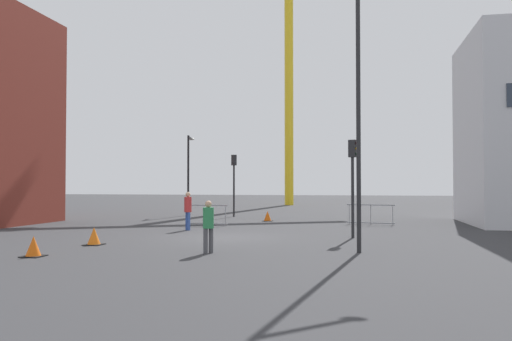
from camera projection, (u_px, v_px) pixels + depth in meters
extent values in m
plane|color=#333335|center=(223.00, 237.00, 21.09)|extent=(160.00, 160.00, 0.00)
cylinder|color=yellow|center=(289.00, 77.00, 53.73)|extent=(0.90, 0.90, 26.55)
cylinder|color=#232326|center=(358.00, 109.00, 16.45)|extent=(0.14, 0.14, 9.09)
cylinder|color=black|center=(188.00, 175.00, 35.78)|extent=(0.14, 0.14, 5.52)
cube|color=black|center=(190.00, 138.00, 36.63)|extent=(0.38, 1.55, 0.10)
ellipsoid|color=silver|center=(191.00, 139.00, 37.41)|extent=(0.44, 0.24, 0.16)
cylinder|color=#232326|center=(353.00, 197.00, 20.90)|extent=(0.12, 0.12, 3.24)
cube|color=#232326|center=(352.00, 149.00, 20.95)|extent=(0.34, 0.32, 0.70)
sphere|color=#390605|center=(357.00, 143.00, 20.87)|extent=(0.11, 0.11, 0.11)
sphere|color=#F2A514|center=(357.00, 148.00, 20.87)|extent=(0.11, 0.11, 0.11)
sphere|color=#07330F|center=(357.00, 154.00, 20.86)|extent=(0.11, 0.11, 0.11)
cylinder|color=#232326|center=(234.00, 191.00, 34.40)|extent=(0.12, 0.12, 3.39)
cube|color=#232326|center=(234.00, 160.00, 34.45)|extent=(0.37, 0.36, 0.70)
sphere|color=#390605|center=(232.00, 157.00, 34.59)|extent=(0.11, 0.11, 0.11)
sphere|color=#F2A514|center=(232.00, 160.00, 34.58)|extent=(0.11, 0.11, 0.11)
sphere|color=#07330F|center=(232.00, 164.00, 34.58)|extent=(0.11, 0.11, 0.11)
cylinder|color=#33519E|center=(189.00, 221.00, 24.24)|extent=(0.14, 0.14, 0.85)
cylinder|color=#33519E|center=(187.00, 221.00, 24.41)|extent=(0.14, 0.14, 0.85)
cylinder|color=red|center=(188.00, 205.00, 24.34)|extent=(0.34, 0.34, 0.71)
sphere|color=tan|center=(188.00, 195.00, 24.36)|extent=(0.23, 0.23, 0.23)
cylinder|color=#4C4C51|center=(206.00, 241.00, 16.16)|extent=(0.14, 0.14, 0.78)
cylinder|color=#4C4C51|center=(211.00, 241.00, 16.28)|extent=(0.14, 0.14, 0.78)
cylinder|color=#2D844C|center=(208.00, 218.00, 16.24)|extent=(0.34, 0.34, 0.65)
sphere|color=tan|center=(208.00, 204.00, 16.25)|extent=(0.21, 0.21, 0.21)
cube|color=gray|center=(371.00, 205.00, 27.56)|extent=(2.50, 0.42, 0.06)
cube|color=gray|center=(371.00, 223.00, 27.54)|extent=(2.50, 0.42, 0.06)
cylinder|color=gray|center=(349.00, 214.00, 27.92)|extent=(0.04, 0.04, 1.05)
cylinder|color=gray|center=(371.00, 215.00, 27.55)|extent=(0.04, 0.04, 1.05)
cylinder|color=gray|center=(393.00, 215.00, 27.17)|extent=(0.04, 0.04, 1.05)
cube|color=gray|center=(207.00, 205.00, 27.03)|extent=(2.23, 0.18, 0.06)
cube|color=gray|center=(207.00, 224.00, 27.00)|extent=(2.23, 0.18, 0.06)
cylinder|color=gray|center=(189.00, 215.00, 27.26)|extent=(0.04, 0.04, 1.05)
cylinder|color=gray|center=(207.00, 215.00, 27.01)|extent=(0.04, 0.04, 1.05)
cylinder|color=gray|center=(225.00, 216.00, 26.77)|extent=(0.04, 0.04, 1.05)
cube|color=black|center=(33.00, 256.00, 15.45)|extent=(0.60, 0.60, 0.03)
cone|color=#E55B0F|center=(33.00, 246.00, 15.46)|extent=(0.46, 0.46, 0.61)
cube|color=black|center=(94.00, 245.00, 18.43)|extent=(0.62, 0.62, 0.03)
cone|color=orange|center=(94.00, 236.00, 18.44)|extent=(0.48, 0.48, 0.63)
cube|color=black|center=(268.00, 221.00, 30.27)|extent=(0.58, 0.58, 0.03)
cone|color=#E55B0F|center=(268.00, 216.00, 30.28)|extent=(0.45, 0.45, 0.59)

